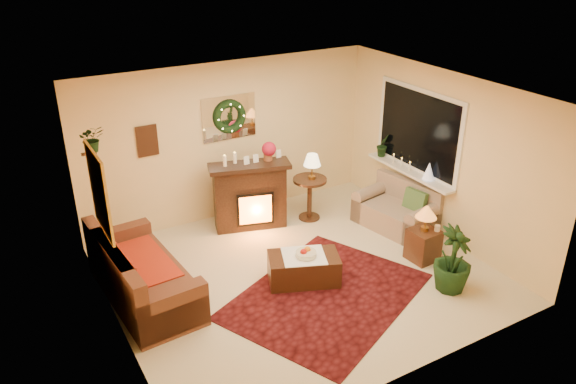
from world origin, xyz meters
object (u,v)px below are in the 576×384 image
fireplace (250,196)px  loveseat (397,204)px  sofa (143,269)px  end_table_square (423,243)px  coffee_table (304,268)px  side_table_round (309,201)px

fireplace → loveseat: fireplace is taller
sofa → end_table_square: 3.98m
fireplace → sofa: bearing=-136.8°
sofa → coffee_table: (2.00, -0.74, -0.22)m
fireplace → side_table_round: size_ratio=1.56×
loveseat → side_table_round: bearing=126.2°
sofa → fireplace: fireplace is taller
loveseat → end_table_square: loveseat is taller
coffee_table → fireplace: bearing=109.7°
sofa → fireplace: (2.08, 1.05, 0.12)m
end_table_square → coffee_table: end_table_square is taller
fireplace → loveseat: (2.02, -1.22, -0.13)m
fireplace → side_table_round: fireplace is taller
sofa → coffee_table: size_ratio=2.12×
side_table_round → coffee_table: side_table_round is taller
fireplace → side_table_round: bearing=2.6°
sofa → side_table_round: bearing=11.0°
sofa → side_table_round: (3.06, 0.81, -0.10)m
side_table_round → end_table_square: size_ratio=1.50×
coffee_table → end_table_square: bearing=10.4°
coffee_table → loveseat: bearing=37.6°
loveseat → fireplace: bearing=138.4°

